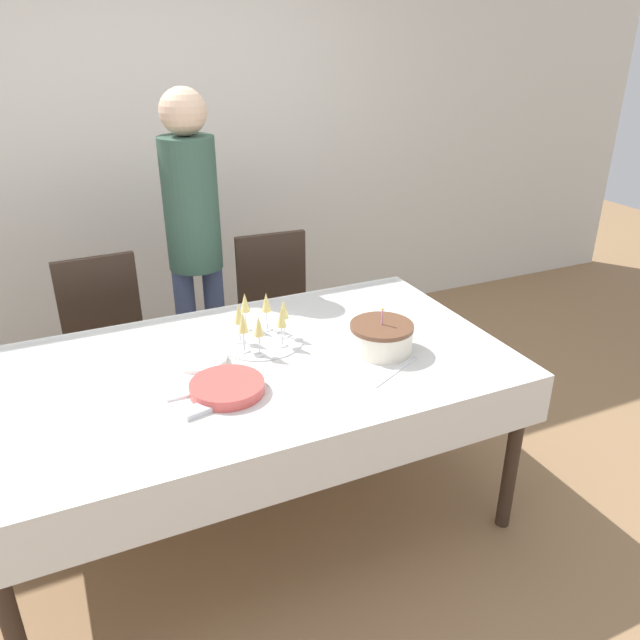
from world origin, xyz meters
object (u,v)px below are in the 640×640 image
birthday_cake (381,337)px  plate_stack_dessert (199,360)px  champagne_tray (260,325)px  dining_chair_far_left (108,344)px  plate_stack_main (227,387)px  dining_chair_far_right (278,313)px  person_standing (193,227)px

birthday_cake → plate_stack_dessert: size_ratio=1.19×
birthday_cake → champagne_tray: bearing=146.9°
dining_chair_far_left → plate_stack_main: bearing=-73.9°
dining_chair_far_left → dining_chair_far_right: bearing=-0.0°
plate_stack_main → person_standing: size_ratio=0.16×
dining_chair_far_left → plate_stack_main: 1.16m
plate_stack_dessert → person_standing: bearing=75.8°
dining_chair_far_right → plate_stack_dessert: (-0.65, -0.83, 0.26)m
person_standing → birthday_cake: bearing=-66.5°
birthday_cake → person_standing: 1.24m
plate_stack_main → person_standing: 1.22m
plate_stack_dessert → champagne_tray: bearing=14.9°
champagne_tray → dining_chair_far_right: bearing=64.1°
plate_stack_main → dining_chair_far_right: bearing=60.5°
champagne_tray → person_standing: 0.86m
dining_chair_far_left → birthday_cake: 1.46m
dining_chair_far_left → plate_stack_dessert: 0.91m
plate_stack_main → champagne_tray: bearing=53.2°
dining_chair_far_left → champagne_tray: size_ratio=2.68×
dining_chair_far_right → champagne_tray: bearing=-115.9°
birthday_cake → champagne_tray: (-0.43, 0.28, 0.02)m
dining_chair_far_left → plate_stack_dessert: size_ratio=4.37×
dining_chair_far_left → champagne_tray: dining_chair_far_left is taller
birthday_cake → champagne_tray: 0.51m
plate_stack_main → plate_stack_dessert: bearing=98.2°
dining_chair_far_right → person_standing: bearing=168.3°
champagne_tray → plate_stack_main: bearing=-126.8°
birthday_cake → plate_stack_dessert: bearing=164.2°
dining_chair_far_right → birthday_cake: (0.07, -1.03, 0.30)m
dining_chair_far_right → plate_stack_dessert: dining_chair_far_right is taller
plate_stack_main → person_standing: person_standing is taller
champagne_tray → plate_stack_main: 0.42m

